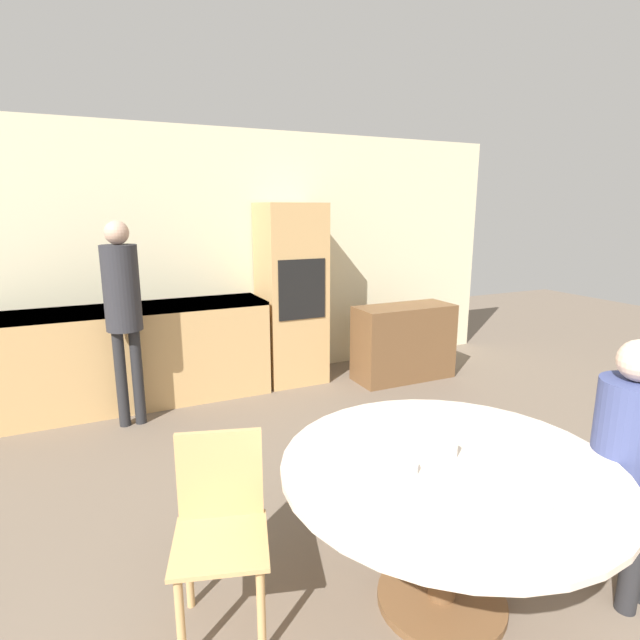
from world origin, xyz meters
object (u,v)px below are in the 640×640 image
person_standing (123,300)px  sideboard (404,342)px  dining_table (447,497)px  cup (450,448)px  chair_far_left (221,520)px  person_seated (631,451)px  oven_unit (291,294)px  bowl_centre (533,506)px  bowl_near (397,466)px

person_standing → sideboard: bearing=0.2°
dining_table → cup: bearing=49.6°
chair_far_left → sideboard: bearing=58.8°
dining_table → chair_far_left: size_ratio=1.73×
person_seated → person_standing: person_standing is taller
sideboard → chair_far_left: chair_far_left is taller
person_seated → cup: (-0.78, 0.33, 0.03)m
dining_table → cup: size_ratio=16.42×
chair_far_left → person_seated: bearing=-3.9°
oven_unit → bowl_centre: oven_unit is taller
oven_unit → cup: 3.22m
sideboard → dining_table: size_ratio=0.72×
person_seated → person_standing: (-1.94, 3.01, 0.35)m
dining_table → person_standing: bearing=112.5°
person_standing → cup: 2.94m
cup → bowl_centre: cup is taller
cup → bowl_near: size_ratio=0.51×
sideboard → bowl_near: sideboard is taller
dining_table → chair_far_left: chair_far_left is taller
chair_far_left → cup: bearing=-1.9°
sideboard → cup: 3.16m
dining_table → person_seated: size_ratio=1.19×
oven_unit → person_standing: oven_unit is taller
sideboard → person_seated: bearing=-105.5°
chair_far_left → dining_table: bearing=-4.9°
person_seated → bowl_near: (-1.06, 0.33, 0.01)m
dining_table → cup: (0.04, 0.04, 0.21)m
oven_unit → sideboard: oven_unit is taller
sideboard → person_seated: (-0.84, -3.02, 0.33)m
dining_table → bowl_centre: 0.46m
dining_table → bowl_near: 0.31m
dining_table → oven_unit: bearing=80.4°
person_standing → bowl_near: 2.85m
chair_far_left → bowl_centre: (0.98, -0.79, 0.26)m
person_standing → cup: size_ratio=18.97×
person_standing → bowl_centre: size_ratio=12.25×
sideboard → person_standing: person_standing is taller
cup → dining_table: bearing=-130.4°
chair_far_left → person_seated: size_ratio=0.68×
person_seated → bowl_near: 1.11m
oven_unit → person_seated: oven_unit is taller
sideboard → cup: (-1.62, -2.70, 0.37)m
person_seated → cup: 0.84m
oven_unit → dining_table: bearing=-99.6°
person_standing → oven_unit: bearing=16.3°
chair_far_left → bowl_near: size_ratio=4.80×
sideboard → bowl_near: (-1.90, -2.69, 0.34)m
person_standing → chair_far_left: bearing=-85.5°
dining_table → chair_far_left: 1.01m
cup → bowl_centre: (0.00, -0.46, -0.02)m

